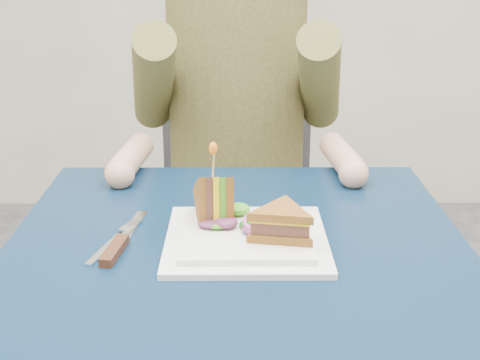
{
  "coord_description": "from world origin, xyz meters",
  "views": [
    {
      "loc": [
        -0.0,
        -0.99,
        1.19
      ],
      "look_at": [
        0.01,
        0.04,
        0.82
      ],
      "focal_mm": 50.0,
      "sensor_mm": 36.0,
      "label": 1
    }
  ],
  "objects_px": {
    "sandwich_upright": "(214,201)",
    "knife": "(118,245)",
    "diner": "(237,62)",
    "sandwich_flat": "(282,223)",
    "plate": "(246,237)",
    "chair": "(237,190)",
    "table": "(237,284)",
    "fork": "(113,242)"
  },
  "relations": [
    {
      "from": "diner",
      "to": "sandwich_upright",
      "type": "height_order",
      "value": "diner"
    },
    {
      "from": "diner",
      "to": "sandwich_upright",
      "type": "xyz_separation_m",
      "value": [
        -0.04,
        -0.59,
        -0.13
      ]
    },
    {
      "from": "sandwich_flat",
      "to": "knife",
      "type": "height_order",
      "value": "sandwich_flat"
    },
    {
      "from": "sandwich_upright",
      "to": "knife",
      "type": "height_order",
      "value": "sandwich_upright"
    },
    {
      "from": "chair",
      "to": "knife",
      "type": "relative_size",
      "value": 4.19
    },
    {
      "from": "diner",
      "to": "plate",
      "type": "xyz_separation_m",
      "value": [
        0.02,
        -0.64,
        -0.18
      ]
    },
    {
      "from": "table",
      "to": "chair",
      "type": "height_order",
      "value": "chair"
    },
    {
      "from": "sandwich_flat",
      "to": "sandwich_upright",
      "type": "relative_size",
      "value": 1.11
    },
    {
      "from": "diner",
      "to": "plate",
      "type": "bearing_deg",
      "value": -88.63
    },
    {
      "from": "plate",
      "to": "fork",
      "type": "distance_m",
      "value": 0.22
    },
    {
      "from": "chair",
      "to": "sandwich_upright",
      "type": "distance_m",
      "value": 0.75
    },
    {
      "from": "sandwich_flat",
      "to": "fork",
      "type": "xyz_separation_m",
      "value": [
        -0.27,
        0.02,
        -0.04
      ]
    },
    {
      "from": "table",
      "to": "knife",
      "type": "height_order",
      "value": "knife"
    },
    {
      "from": "chair",
      "to": "diner",
      "type": "bearing_deg",
      "value": -90.0
    },
    {
      "from": "table",
      "to": "chair",
      "type": "bearing_deg",
      "value": 90.0
    },
    {
      "from": "diner",
      "to": "sandwich_upright",
      "type": "distance_m",
      "value": 0.61
    },
    {
      "from": "chair",
      "to": "plate",
      "type": "xyz_separation_m",
      "value": [
        0.02,
        -0.75,
        0.2
      ]
    },
    {
      "from": "knife",
      "to": "table",
      "type": "bearing_deg",
      "value": 9.31
    },
    {
      "from": "table",
      "to": "knife",
      "type": "relative_size",
      "value": 3.38
    },
    {
      "from": "chair",
      "to": "plate",
      "type": "bearing_deg",
      "value": -88.84
    },
    {
      "from": "plate",
      "to": "sandwich_upright",
      "type": "relative_size",
      "value": 2.09
    },
    {
      "from": "plate",
      "to": "sandwich_flat",
      "type": "height_order",
      "value": "sandwich_flat"
    },
    {
      "from": "plate",
      "to": "sandwich_upright",
      "type": "distance_m",
      "value": 0.08
    },
    {
      "from": "sandwich_upright",
      "to": "knife",
      "type": "bearing_deg",
      "value": -155.74
    },
    {
      "from": "diner",
      "to": "knife",
      "type": "distance_m",
      "value": 0.71
    },
    {
      "from": "knife",
      "to": "fork",
      "type": "bearing_deg",
      "value": 119.29
    },
    {
      "from": "fork",
      "to": "knife",
      "type": "bearing_deg",
      "value": -60.71
    },
    {
      "from": "plate",
      "to": "sandwich_upright",
      "type": "height_order",
      "value": "sandwich_upright"
    },
    {
      "from": "fork",
      "to": "knife",
      "type": "distance_m",
      "value": 0.02
    },
    {
      "from": "chair",
      "to": "plate",
      "type": "relative_size",
      "value": 3.58
    },
    {
      "from": "plate",
      "to": "knife",
      "type": "height_order",
      "value": "plate"
    },
    {
      "from": "chair",
      "to": "sandwich_upright",
      "type": "height_order",
      "value": "chair"
    },
    {
      "from": "fork",
      "to": "table",
      "type": "bearing_deg",
      "value": 2.71
    },
    {
      "from": "chair",
      "to": "knife",
      "type": "bearing_deg",
      "value": -103.69
    },
    {
      "from": "sandwich_upright",
      "to": "knife",
      "type": "xyz_separation_m",
      "value": [
        -0.15,
        -0.07,
        -0.05
      ]
    },
    {
      "from": "sandwich_flat",
      "to": "sandwich_upright",
      "type": "height_order",
      "value": "sandwich_upright"
    },
    {
      "from": "diner",
      "to": "sandwich_flat",
      "type": "distance_m",
      "value": 0.68
    },
    {
      "from": "table",
      "to": "plate",
      "type": "relative_size",
      "value": 2.88
    },
    {
      "from": "diner",
      "to": "sandwich_flat",
      "type": "xyz_separation_m",
      "value": [
        0.07,
        -0.66,
        -0.14
      ]
    },
    {
      "from": "knife",
      "to": "sandwich_upright",
      "type": "bearing_deg",
      "value": 24.26
    },
    {
      "from": "sandwich_upright",
      "to": "diner",
      "type": "bearing_deg",
      "value": 86.33
    },
    {
      "from": "chair",
      "to": "plate",
      "type": "distance_m",
      "value": 0.78
    }
  ]
}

